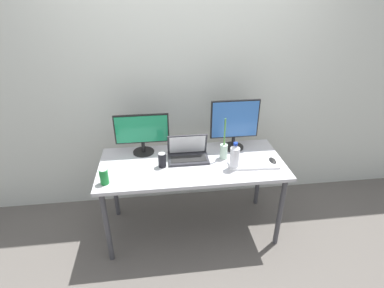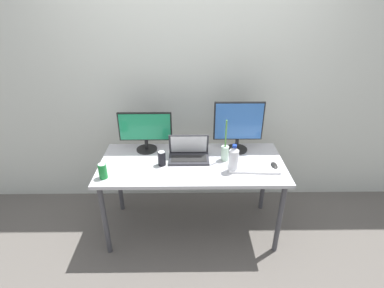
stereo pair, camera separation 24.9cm
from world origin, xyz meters
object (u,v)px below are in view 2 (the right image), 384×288
(monitor_left, at_px, (145,130))
(mouse_by_keyboard, at_px, (274,166))
(water_bottle, at_px, (234,159))
(soda_can_by_laptop, at_px, (103,171))
(bamboo_vase, at_px, (225,152))
(soda_can_near_keyboard, at_px, (162,158))
(work_desk, at_px, (192,169))
(monitor_center, at_px, (238,125))
(keyboard_main, at_px, (254,168))
(laptop_silver, at_px, (189,153))

(monitor_left, distance_m, mouse_by_keyboard, 1.16)
(monitor_left, relative_size, mouse_by_keyboard, 4.42)
(water_bottle, height_order, soda_can_by_laptop, water_bottle)
(water_bottle, distance_m, soda_can_by_laptop, 1.04)
(water_bottle, bearing_deg, bamboo_vase, 106.01)
(monitor_left, xyz_separation_m, soda_can_near_keyboard, (0.16, -0.26, -0.14))
(work_desk, distance_m, water_bottle, 0.40)
(work_desk, distance_m, monitor_center, 0.57)
(keyboard_main, height_order, mouse_by_keyboard, mouse_by_keyboard)
(work_desk, distance_m, bamboo_vase, 0.32)
(work_desk, height_order, soda_can_by_laptop, soda_can_by_laptop)
(work_desk, relative_size, soda_can_near_keyboard, 12.56)
(keyboard_main, height_order, water_bottle, water_bottle)
(water_bottle, height_order, bamboo_vase, bamboo_vase)
(laptop_silver, bearing_deg, monitor_center, 18.54)
(work_desk, bearing_deg, mouse_by_keyboard, -7.61)
(laptop_silver, bearing_deg, soda_can_near_keyboard, -154.99)
(monitor_left, relative_size, bamboo_vase, 1.27)
(keyboard_main, relative_size, bamboo_vase, 1.11)
(monitor_center, relative_size, laptop_silver, 1.34)
(work_desk, height_order, soda_can_near_keyboard, soda_can_near_keyboard)
(soda_can_by_laptop, bearing_deg, work_desk, 17.65)
(keyboard_main, distance_m, bamboo_vase, 0.28)
(monitor_center, bearing_deg, water_bottle, -102.77)
(soda_can_near_keyboard, distance_m, bamboo_vase, 0.55)
(monitor_center, distance_m, laptop_silver, 0.51)
(monitor_center, relative_size, keyboard_main, 1.12)
(work_desk, xyz_separation_m, laptop_silver, (-0.03, 0.07, 0.12))
(mouse_by_keyboard, xyz_separation_m, soda_can_by_laptop, (-1.39, -0.13, 0.04))
(mouse_by_keyboard, distance_m, water_bottle, 0.36)
(work_desk, xyz_separation_m, monitor_left, (-0.42, 0.23, 0.27))
(mouse_by_keyboard, xyz_separation_m, water_bottle, (-0.35, -0.04, 0.09))
(monitor_left, relative_size, water_bottle, 1.99)
(work_desk, relative_size, soda_can_by_laptop, 12.56)
(bamboo_vase, bearing_deg, monitor_left, 164.89)
(keyboard_main, height_order, soda_can_near_keyboard, soda_can_near_keyboard)
(mouse_by_keyboard, height_order, soda_can_by_laptop, soda_can_by_laptop)
(laptop_silver, distance_m, water_bottle, 0.42)
(water_bottle, distance_m, bamboo_vase, 0.19)
(work_desk, xyz_separation_m, mouse_by_keyboard, (0.69, -0.09, 0.09))
(work_desk, xyz_separation_m, soda_can_by_laptop, (-0.70, -0.22, 0.13))
(monitor_center, bearing_deg, soda_can_by_laptop, -158.32)
(monitor_center, height_order, mouse_by_keyboard, monitor_center)
(keyboard_main, bearing_deg, water_bottle, -171.06)
(monitor_left, bearing_deg, soda_can_near_keyboard, -58.58)
(monitor_center, distance_m, water_bottle, 0.39)
(monitor_center, bearing_deg, work_desk, -152.01)
(work_desk, height_order, laptop_silver, laptop_silver)
(mouse_by_keyboard, bearing_deg, bamboo_vase, 162.46)
(soda_can_near_keyboard, height_order, bamboo_vase, bamboo_vase)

